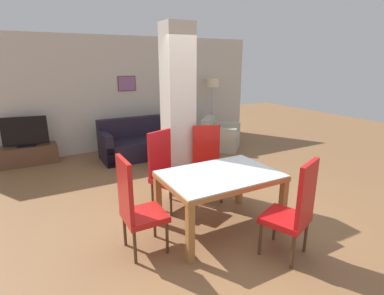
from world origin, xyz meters
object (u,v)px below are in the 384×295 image
tv_stand (29,155)px  dining_chair_head_left (136,205)px  bottle (172,140)px  sofa (149,143)px  dining_table (220,185)px  armchair (219,138)px  coffee_table (170,157)px  tv_screen (25,132)px  dining_chair_far_right (207,161)px  floor_lamp (212,89)px  dining_chair_far_left (165,168)px  dining_chair_near_right (295,209)px

tv_stand → dining_chair_head_left: bearing=-75.6°
bottle → tv_stand: bottle is taller
sofa → tv_stand: (-2.49, 0.60, -0.09)m
dining_table → armchair: armchair is taller
coffee_table → tv_screen: (-2.56, 1.59, 0.49)m
sofa → bottle: size_ratio=7.64×
dining_chair_head_left → bottle: dining_chair_head_left is taller
dining_table → dining_chair_head_left: (-1.12, 0.00, -0.01)m
armchair → tv_stand: size_ratio=1.07×
dining_chair_head_left → sofa: 3.74m
tv_stand → tv_screen: 0.51m
dining_chair_far_right → tv_stand: dining_chair_far_right is taller
bottle → tv_screen: size_ratio=0.33×
dining_chair_far_right → armchair: 2.78m
armchair → bottle: 1.65m
dining_chair_far_right → bottle: bearing=-73.8°
dining_chair_far_right → floor_lamp: 3.77m
dining_table → sofa: (0.33, 3.43, -0.31)m
dining_chair_far_left → sofa: 2.63m
dining_chair_head_left → armchair: dining_chair_head_left is taller
dining_chair_far_left → coffee_table: 1.76m
dining_chair_head_left → tv_screen: bearing=-165.6°
dining_chair_head_left → armchair: 4.44m
dining_chair_near_right → floor_lamp: bearing=45.7°
dining_chair_far_right → coffee_table: (0.04, 1.54, -0.38)m
dining_chair_near_right → armchair: (1.70, 3.99, -0.32)m
dining_chair_far_left → coffee_table: size_ratio=1.81×
dining_chair_near_right → dining_table: bearing=90.0°
dining_table → dining_chair_far_left: 0.98m
sofa → coffee_table: 0.99m
dining_chair_far_left → dining_chair_head_left: (-0.76, -0.91, 0.00)m
sofa → bottle: bearing=102.9°
dining_table → dining_chair_near_right: bearing=-68.3°
tv_screen → floor_lamp: 4.61m
coffee_table → tv_stand: 3.01m
coffee_table → floor_lamp: bearing=37.5°
armchair → coffee_table: (-1.66, -0.64, -0.05)m
tv_stand → floor_lamp: floor_lamp is taller
dining_chair_far_right → dining_chair_head_left: same height
coffee_table → bottle: bottle is taller
sofa → tv_stand: bearing=-13.6°
tv_screen → dining_chair_far_left: bearing=128.3°
sofa → coffee_table: bearing=94.3°
dining_chair_far_right → coffee_table: bearing=-69.5°
dining_chair_far_right → dining_chair_far_left: bearing=21.5°
dining_chair_far_right → sofa: 2.54m
bottle → floor_lamp: 2.51m
dining_table → dining_chair_head_left: bearing=180.0°
dining_chair_near_right → sofa: (-0.04, 4.35, -0.30)m
armchair → bottle: bearing=-27.2°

